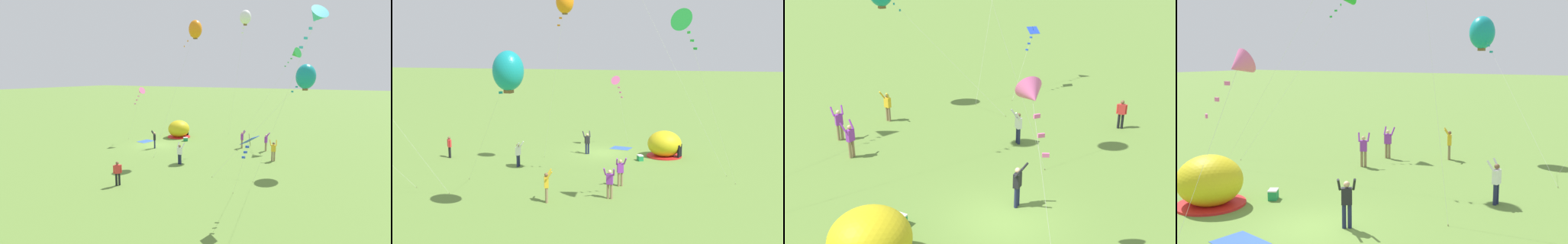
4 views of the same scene
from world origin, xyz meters
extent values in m
plane|color=olive|center=(0.00, 0.00, 0.00)|extent=(300.00, 300.00, 0.00)
ellipsoid|color=gold|center=(-5.25, -0.07, 1.05)|extent=(2.70, 2.60, 2.10)
cylinder|color=red|center=(-5.25, -0.07, 0.05)|extent=(2.81, 2.81, 0.10)
cube|color=black|center=(-6.48, 0.26, 0.55)|extent=(0.32, 0.80, 1.10)
cube|color=#3359A5|center=(-1.31, -2.26, 0.01)|extent=(1.92, 1.60, 0.01)
cube|color=#1E8C4C|center=(-3.57, 1.81, 0.19)|extent=(0.57, 0.63, 0.38)
cube|color=white|center=(-3.57, 1.81, 0.41)|extent=(0.58, 0.64, 0.06)
cylinder|color=#1E2347|center=(1.07, 0.67, 0.44)|extent=(0.15, 0.15, 0.88)
cylinder|color=#1E2347|center=(0.90, 0.56, 0.44)|extent=(0.15, 0.15, 0.88)
cube|color=black|center=(0.99, 0.62, 1.18)|extent=(0.45, 0.41, 0.60)
sphere|color=tan|center=(0.99, 0.62, 1.61)|extent=(0.22, 0.22, 0.22)
cylinder|color=black|center=(1.29, 0.63, 1.64)|extent=(0.32, 0.34, 0.50)
cylinder|color=black|center=(0.85, 0.35, 1.64)|extent=(0.23, 0.38, 0.50)
cylinder|color=#8C7251|center=(-3.37, 8.73, 0.44)|extent=(0.15, 0.15, 0.88)
cylinder|color=#8C7251|center=(-3.19, 8.82, 0.44)|extent=(0.15, 0.15, 0.88)
cube|color=purple|center=(-3.28, 8.77, 1.18)|extent=(0.45, 0.38, 0.60)
sphere|color=tan|center=(-3.28, 8.77, 1.61)|extent=(0.22, 0.22, 0.22)
cylinder|color=purple|center=(-3.58, 8.79, 1.64)|extent=(0.29, 0.36, 0.50)
cylinder|color=purple|center=(-3.11, 9.02, 1.64)|extent=(0.19, 0.39, 0.50)
cylinder|color=#8C7251|center=(0.22, 12.77, 0.44)|extent=(0.15, 0.15, 0.88)
cylinder|color=#8C7251|center=(0.14, 12.96, 0.44)|extent=(0.15, 0.15, 0.88)
cube|color=gold|center=(0.18, 12.86, 1.18)|extent=(0.37, 0.44, 0.60)
sphere|color=brown|center=(0.18, 12.86, 1.61)|extent=(0.22, 0.22, 0.22)
cylinder|color=gold|center=(0.14, 12.56, 1.64)|extent=(0.37, 0.28, 0.50)
cylinder|color=gold|center=(-0.06, 13.05, 1.64)|extent=(0.39, 0.17, 0.50)
cylinder|color=#1E2347|center=(4.84, 5.80, 0.44)|extent=(0.15, 0.15, 0.88)
cylinder|color=#1E2347|center=(4.87, 6.00, 0.44)|extent=(0.15, 0.15, 0.88)
cube|color=white|center=(4.86, 5.90, 1.18)|extent=(0.30, 0.42, 0.60)
sphere|color=brown|center=(4.86, 5.90, 1.61)|extent=(0.22, 0.22, 0.22)
cylinder|color=white|center=(4.66, 5.67, 1.64)|extent=(0.38, 0.10, 0.50)
cylinder|color=white|center=(4.76, 6.19, 1.64)|extent=(0.39, 0.21, 0.50)
cylinder|color=#8C7251|center=(-3.24, 11.35, 0.44)|extent=(0.15, 0.15, 0.88)
cylinder|color=#8C7251|center=(-3.04, 11.35, 0.44)|extent=(0.15, 0.15, 0.88)
cube|color=purple|center=(-3.14, 11.35, 1.18)|extent=(0.39, 0.25, 0.60)
sphere|color=beige|center=(-3.14, 11.35, 1.61)|extent=(0.22, 0.22, 0.22)
cylinder|color=purple|center=(-3.41, 11.49, 1.64)|extent=(0.16, 0.39, 0.50)
cylinder|color=purple|center=(-2.88, 11.51, 1.64)|extent=(0.14, 0.39, 0.50)
cylinder|color=black|center=(11.34, 4.57, 0.44)|extent=(0.15, 0.15, 0.88)
cylinder|color=black|center=(11.19, 4.71, 0.44)|extent=(0.15, 0.15, 0.88)
cube|color=red|center=(11.27, 4.64, 1.18)|extent=(0.44, 0.44, 0.60)
sphere|color=brown|center=(11.27, 4.64, 1.61)|extent=(0.22, 0.22, 0.22)
cylinder|color=red|center=(11.45, 4.47, 1.18)|extent=(0.09, 0.09, 0.58)
cylinder|color=red|center=(11.09, 4.81, 1.18)|extent=(0.09, 0.09, 0.58)
cylinder|color=silver|center=(2.66, 4.10, 5.90)|extent=(2.77, 2.99, 11.80)
cylinder|color=brown|center=(4.04, 2.61, 0.03)|extent=(0.03, 0.03, 0.06)
ellipsoid|color=orange|center=(1.28, 5.59, 11.79)|extent=(1.23, 1.23, 1.64)
cube|color=brown|center=(1.28, 5.59, 11.03)|extent=(0.31, 0.31, 0.22)
cube|color=orange|center=(1.54, 5.30, 11.22)|extent=(0.15, 0.20, 0.12)
cube|color=orange|center=(1.77, 5.06, 10.73)|extent=(0.19, 0.18, 0.12)
cube|color=orange|center=(1.99, 4.82, 10.24)|extent=(0.21, 0.13, 0.12)
cylinder|color=silver|center=(-1.16, -3.67, 2.90)|extent=(0.63, 2.49, 5.81)
cylinder|color=brown|center=(-1.47, -4.90, 0.03)|extent=(0.03, 0.03, 0.06)
cone|color=pink|center=(-0.85, -2.43, 5.81)|extent=(1.02, 1.07, 1.00)
cube|color=pink|center=(-0.95, -2.82, 5.27)|extent=(0.20, 0.08, 0.12)
cube|color=pink|center=(-1.03, -3.16, 4.81)|extent=(0.21, 0.12, 0.12)
cube|color=pink|center=(-1.12, -3.50, 4.36)|extent=(0.20, 0.16, 0.12)
cylinder|color=brown|center=(8.98, 12.30, 0.03)|extent=(0.03, 0.03, 0.06)
cylinder|color=silver|center=(3.94, 12.60, 3.76)|extent=(5.56, 5.62, 7.53)
cylinder|color=brown|center=(6.72, 9.79, 0.03)|extent=(0.03, 0.03, 0.06)
ellipsoid|color=teal|center=(1.16, 15.40, 7.52)|extent=(1.55, 1.55, 1.98)
cube|color=brown|center=(1.16, 15.40, 6.55)|extent=(0.39, 0.39, 0.28)
cube|color=teal|center=(1.47, 15.09, 7.09)|extent=(0.15, 0.20, 0.12)
cube|color=teal|center=(1.74, 14.82, 6.72)|extent=(0.16, 0.20, 0.12)
cube|color=teal|center=(2.00, 14.56, 6.35)|extent=(0.17, 0.19, 0.12)
cylinder|color=silver|center=(-6.69, 6.76, 6.68)|extent=(6.40, 4.01, 13.37)
cylinder|color=brown|center=(-9.89, 4.76, 0.03)|extent=(0.03, 0.03, 0.06)
cylinder|color=silver|center=(-8.78, 9.80, 4.93)|extent=(3.21, 6.61, 9.87)
cylinder|color=brown|center=(-10.38, 6.50, 0.03)|extent=(0.03, 0.03, 0.06)
cone|color=green|center=(-7.18, 13.10, 9.86)|extent=(1.51, 1.49, 1.34)
cube|color=green|center=(-7.37, 12.71, 9.39)|extent=(0.18, 0.19, 0.12)
cube|color=green|center=(-7.53, 12.38, 9.00)|extent=(0.21, 0.10, 0.12)
cube|color=green|center=(-7.69, 12.05, 8.60)|extent=(0.21, 0.12, 0.12)
cylinder|color=brown|center=(6.35, 12.85, 0.03)|extent=(0.03, 0.03, 0.06)
camera|label=1|loc=(26.90, 18.75, 7.63)|focal=28.00mm
camera|label=2|loc=(-8.28, 36.26, 8.58)|focal=42.00mm
camera|label=3|loc=(-8.65, -12.39, 9.59)|focal=42.00mm
camera|label=4|loc=(9.60, -12.38, 6.04)|focal=42.00mm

